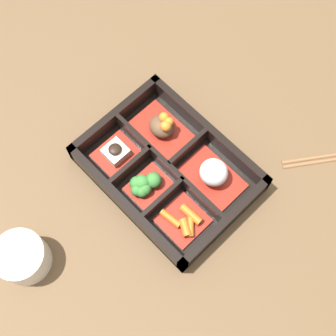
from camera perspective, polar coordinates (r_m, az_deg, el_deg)
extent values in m
plane|color=brown|center=(0.87, 0.00, -0.60)|extent=(3.00, 3.00, 0.00)
cube|color=black|center=(0.87, 0.00, -0.49)|extent=(0.30, 0.22, 0.01)
cube|color=black|center=(0.83, -5.20, -4.69)|extent=(0.30, 0.01, 0.05)
cube|color=black|center=(0.88, 4.88, 4.36)|extent=(0.30, 0.01, 0.05)
cube|color=black|center=(0.90, -6.39, 6.07)|extent=(0.01, 0.22, 0.05)
cube|color=black|center=(0.82, 6.98, -6.67)|extent=(0.01, 0.22, 0.05)
cube|color=black|center=(0.85, 0.06, 0.03)|extent=(0.27, 0.01, 0.05)
cube|color=black|center=(0.85, -4.52, 0.00)|extent=(0.01, 0.10, 0.05)
cube|color=black|center=(0.83, -0.58, -3.90)|extent=(0.01, 0.10, 0.05)
cube|color=black|center=(0.86, 2.35, 2.09)|extent=(0.01, 0.10, 0.05)
cube|color=maroon|center=(0.89, -0.77, 4.58)|extent=(0.11, 0.07, 0.01)
ellipsoid|color=brown|center=(0.88, -0.78, 5.11)|extent=(0.05, 0.04, 0.03)
sphere|color=orange|center=(0.86, -0.26, 5.12)|extent=(0.02, 0.02, 0.02)
sphere|color=orange|center=(0.86, -0.50, 6.20)|extent=(0.02, 0.02, 0.02)
sphere|color=orange|center=(0.86, 0.12, 5.65)|extent=(0.02, 0.02, 0.02)
cube|color=maroon|center=(0.86, 5.42, -1.20)|extent=(0.11, 0.07, 0.01)
ellipsoid|color=silver|center=(0.83, 5.59, -0.55)|extent=(0.05, 0.05, 0.05)
cube|color=maroon|center=(0.88, -6.32, 1.65)|extent=(0.07, 0.08, 0.01)
cube|color=beige|center=(0.87, -6.40, 1.95)|extent=(0.04, 0.04, 0.02)
ellipsoid|color=black|center=(0.86, -6.49, 2.30)|extent=(0.02, 0.02, 0.01)
cube|color=maroon|center=(0.85, -2.50, -2.14)|extent=(0.06, 0.08, 0.01)
sphere|color=#387A33|center=(0.83, -2.88, -2.56)|extent=(0.03, 0.03, 0.03)
sphere|color=#387A33|center=(0.84, -3.79, -1.89)|extent=(0.03, 0.03, 0.03)
sphere|color=#387A33|center=(0.83, -3.04, -3.00)|extent=(0.02, 0.02, 0.02)
sphere|color=#387A33|center=(0.84, -1.98, -1.29)|extent=(0.03, 0.03, 0.03)
sphere|color=#387A33|center=(0.83, -3.19, -1.82)|extent=(0.03, 0.03, 0.03)
sphere|color=#387A33|center=(0.83, -3.77, -2.70)|extent=(0.02, 0.02, 0.02)
cube|color=maroon|center=(0.83, 1.79, -6.37)|extent=(0.08, 0.08, 0.01)
cylinder|color=#D1661E|center=(0.82, 2.77, -7.00)|extent=(0.04, 0.04, 0.01)
cylinder|color=#D1661E|center=(0.82, 2.12, -7.28)|extent=(0.03, 0.03, 0.02)
cylinder|color=#D1661E|center=(0.82, 2.83, -5.65)|extent=(0.04, 0.02, 0.01)
cylinder|color=#D1661E|center=(0.82, 0.31, -6.18)|extent=(0.04, 0.02, 0.01)
cylinder|color=beige|center=(0.83, -17.32, -10.36)|extent=(0.09, 0.09, 0.06)
cylinder|color=#597A38|center=(0.81, -17.84, -9.99)|extent=(0.07, 0.07, 0.01)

